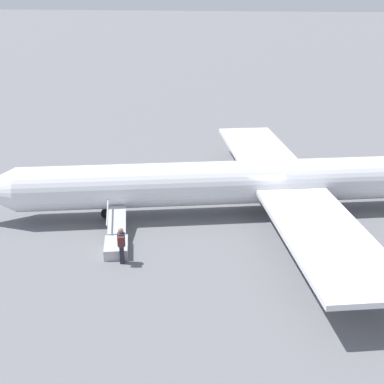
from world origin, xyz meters
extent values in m
plane|color=slate|center=(0.00, 0.00, 0.00)|extent=(600.00, 600.00, 0.00)
cylinder|color=silver|center=(0.00, 0.00, 1.84)|extent=(25.96, 9.94, 2.37)
cube|color=silver|center=(-3.22, 6.06, 1.66)|extent=(6.85, 11.72, 0.24)
cube|color=silver|center=(0.69, -6.83, 1.66)|extent=(6.85, 11.72, 0.24)
cylinder|color=black|center=(8.21, 2.49, 0.29)|extent=(0.60, 0.31, 0.59)
cylinder|color=#2D2D33|center=(8.21, 2.49, 0.68)|extent=(0.11, 0.11, 0.18)
cylinder|color=black|center=(-2.84, 0.25, 0.29)|extent=(0.60, 0.31, 0.59)
cylinder|color=#2D2D33|center=(-2.84, 0.25, 0.68)|extent=(0.11, 0.11, 0.18)
cylinder|color=black|center=(-2.22, -1.79, 0.29)|extent=(0.60, 0.31, 0.59)
cylinder|color=#2D2D33|center=(-2.22, -1.79, 0.68)|extent=(0.11, 0.11, 0.18)
cube|color=#B2B2B7|center=(6.38, 6.26, 0.25)|extent=(1.58, 2.04, 0.50)
cube|color=#B2B2B7|center=(6.96, 4.35, 0.78)|extent=(1.51, 2.40, 0.68)
cube|color=#B2B2B7|center=(7.39, 4.48, 1.28)|extent=(0.70, 2.14, 0.62)
cube|color=#23232D|center=(5.78, 7.20, 0.42)|extent=(0.27, 0.33, 0.85)
cylinder|color=#33384C|center=(5.78, 7.20, 1.18)|extent=(0.36, 0.36, 0.65)
sphere|color=#936B4C|center=(5.78, 7.20, 1.62)|extent=(0.24, 0.24, 0.24)
cube|color=#592323|center=(5.70, 7.46, 1.21)|extent=(0.32, 0.25, 0.44)
camera|label=1|loc=(-1.56, 27.91, 11.72)|focal=50.00mm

